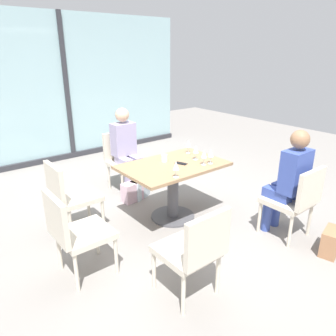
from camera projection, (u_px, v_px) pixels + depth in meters
The scene contains 20 objects.
ground_plane at pixel (173, 217), 4.16m from camera, with size 12.00×12.00×0.00m, color gray.
window_wall_backdrop at pixel (67, 96), 6.08m from camera, with size 5.05×0.10×2.70m.
dining_table_main at pixel (173, 179), 3.97m from camera, with size 1.26×0.83×0.73m.
chair_near_window at pixel (123, 158), 4.88m from camera, with size 0.46×0.51×0.87m.
chair_front_right at pixel (296, 198), 3.55m from camera, with size 0.46×0.50×0.87m.
chair_front_left at pixel (194, 248), 2.65m from camera, with size 0.46×0.50×0.87m.
chair_far_left at pixel (69, 193), 3.67m from camera, with size 0.50×0.46×0.87m.
chair_side_end at pixel (75, 230), 2.92m from camera, with size 0.50×0.46×0.87m.
person_near_window at pixel (126, 146), 4.72m from camera, with size 0.34×0.39×1.26m.
person_front_right at pixel (289, 178), 3.56m from camera, with size 0.34×0.39×1.26m.
wine_glass_0 at pixel (196, 150), 4.02m from camera, with size 0.07×0.07×0.18m.
wine_glass_1 at pixel (176, 166), 3.46m from camera, with size 0.07×0.07×0.18m.
wine_glass_2 at pixel (204, 154), 3.84m from camera, with size 0.07×0.07×0.18m.
wine_glass_3 at pixel (211, 153), 3.88m from camera, with size 0.07×0.07×0.18m.
wine_glass_4 at pixel (188, 144), 4.28m from camera, with size 0.07×0.07×0.18m.
coffee_cup at pixel (164, 158), 3.98m from camera, with size 0.08×0.08×0.09m, color white.
cell_phone_on_table at pixel (181, 163), 3.92m from camera, with size 0.07×0.14×0.01m, color black.
handbag_0 at pixel (140, 188), 4.67m from camera, with size 0.30×0.16×0.28m, color silver.
handbag_1 at pixel (331, 242), 3.37m from camera, with size 0.30×0.16×0.28m, color #A3704C.
handbag_2 at pixel (132, 192), 4.56m from camera, with size 0.30×0.16×0.28m, color beige.
Camera 1 is at (-2.34, -2.84, 2.04)m, focal length 34.22 mm.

